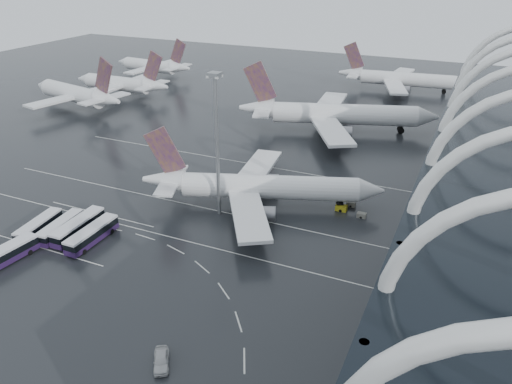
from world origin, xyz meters
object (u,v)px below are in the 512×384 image
at_px(gse_cart_belly_b, 351,204).
at_px(gse_cart_belly_d, 362,215).
at_px(bus_row_near_d, 92,234).
at_px(bus_row_far_a, 4,255).
at_px(bus_row_near_c, 78,227).
at_px(gse_cart_belly_a, 341,208).
at_px(jet_remote_mid, 123,84).
at_px(jet_remote_west, 78,95).
at_px(jet_remote_far, 154,66).
at_px(airliner_gate_c, 400,79).
at_px(floodlight_mast, 216,129).
at_px(bus_row_near_b, 60,227).
at_px(airliner_gate_b, 334,115).
at_px(van_curve_b, 161,360).
at_px(airliner_main, 258,187).
at_px(bus_row_near_a, 39,226).

distance_m(gse_cart_belly_b, gse_cart_belly_d, 5.45).
xyz_separation_m(bus_row_near_d, bus_row_far_a, (-9.62, -12.65, -0.00)).
relative_size(bus_row_near_c, gse_cart_belly_a, 5.48).
distance_m(jet_remote_mid, bus_row_near_d, 112.95).
xyz_separation_m(jet_remote_west, jet_remote_far, (-5.81, 55.97, -0.71)).
height_order(jet_remote_far, bus_row_near_c, jet_remote_far).
bearing_deg(jet_remote_mid, airliner_gate_c, -150.48).
bearing_deg(bus_row_near_c, airliner_gate_c, -17.28).
distance_m(jet_remote_far, floodlight_mast, 140.82).
bearing_deg(gse_cart_belly_a, bus_row_far_a, -137.89).
distance_m(bus_row_near_b, bus_row_near_c, 3.71).
xyz_separation_m(airliner_gate_b, jet_remote_far, (-97.79, 41.36, -0.79)).
bearing_deg(van_curve_b, gse_cart_belly_d, 41.72).
xyz_separation_m(jet_remote_mid, jet_remote_far, (-9.42, 34.74, -0.25)).
distance_m(jet_remote_west, bus_row_far_a, 102.49).
distance_m(airliner_gate_b, van_curve_b, 108.43).
bearing_deg(gse_cart_belly_b, gse_cart_belly_a, -116.33).
bearing_deg(airliner_gate_c, bus_row_near_d, -108.76).
bearing_deg(airliner_main, bus_row_near_a, -160.00).
xyz_separation_m(airliner_gate_c, van_curve_b, (-2.99, -169.68, -3.83)).
height_order(bus_row_near_a, gse_cart_belly_d, bus_row_near_a).
bearing_deg(airliner_gate_c, gse_cart_belly_b, -91.18).
height_order(airliner_main, bus_row_far_a, airliner_main).
distance_m(bus_row_near_c, gse_cart_belly_a, 56.41).
xyz_separation_m(bus_row_near_c, gse_cart_belly_b, (47.60, 35.48, -1.29)).
bearing_deg(bus_row_near_d, gse_cart_belly_a, -52.12).
bearing_deg(bus_row_near_c, gse_cart_belly_a, -57.31).
bearing_deg(gse_cart_belly_d, floodlight_mast, -158.96).
relative_size(airliner_gate_b, gse_cart_belly_b, 31.26).
height_order(bus_row_far_a, van_curve_b, bus_row_far_a).
relative_size(floodlight_mast, gse_cart_belly_d, 15.52).
relative_size(bus_row_near_b, floodlight_mast, 0.39).
height_order(bus_row_near_a, gse_cart_belly_a, bus_row_near_a).
bearing_deg(bus_row_near_d, floodlight_mast, -40.38).
xyz_separation_m(jet_remote_west, gse_cart_belly_b, (111.02, -34.91, -4.87)).
relative_size(airliner_gate_b, gse_cart_belly_d, 30.78).
relative_size(bus_row_far_a, gse_cart_belly_d, 6.63).
bearing_deg(bus_row_near_b, jet_remote_west, 33.99).
bearing_deg(floodlight_mast, bus_row_near_d, -129.29).
height_order(van_curve_b, gse_cart_belly_b, van_curve_b).
relative_size(bus_row_near_c, floodlight_mast, 0.44).
bearing_deg(bus_row_near_b, bus_row_far_a, 166.62).
height_order(airliner_gate_c, gse_cart_belly_d, airliner_gate_c).
relative_size(airliner_main, bus_row_near_d, 4.01).
relative_size(airliner_main, floodlight_mast, 1.69).
distance_m(jet_remote_far, bus_row_near_b, 143.74).
bearing_deg(van_curve_b, bus_row_near_d, 112.27).
bearing_deg(bus_row_near_a, bus_row_near_b, -78.48).
bearing_deg(jet_remote_far, bus_row_near_d, 124.91).
distance_m(jet_remote_mid, bus_row_near_a, 107.92).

